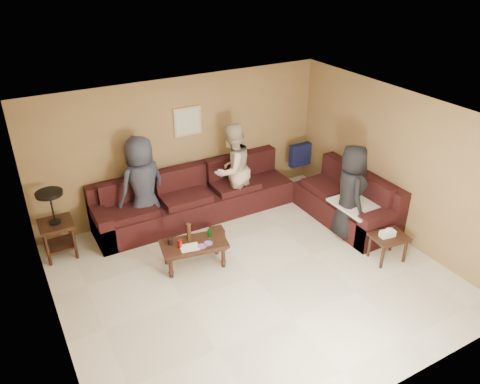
{
  "coord_description": "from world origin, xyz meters",
  "views": [
    {
      "loc": [
        -2.95,
        -4.85,
        4.49
      ],
      "look_at": [
        0.25,
        0.85,
        1.0
      ],
      "focal_mm": 35.0,
      "sensor_mm": 36.0,
      "label": 1
    }
  ],
  "objects_px": {
    "side_table_right": "(388,239)",
    "person_middle": "(232,169)",
    "sectional_sofa": "(249,202)",
    "person_left": "(143,186)",
    "coffee_table": "(194,246)",
    "person_right": "(350,192)",
    "end_table_left": "(55,223)",
    "waste_bin": "(217,236)"
  },
  "relations": [
    {
      "from": "end_table_left",
      "to": "person_middle",
      "type": "height_order",
      "value": "person_middle"
    },
    {
      "from": "sectional_sofa",
      "to": "side_table_right",
      "type": "xyz_separation_m",
      "value": [
        1.27,
        -2.17,
        0.06
      ]
    },
    {
      "from": "sectional_sofa",
      "to": "end_table_left",
      "type": "height_order",
      "value": "end_table_left"
    },
    {
      "from": "end_table_left",
      "to": "person_middle",
      "type": "bearing_deg",
      "value": -2.02
    },
    {
      "from": "waste_bin",
      "to": "end_table_left",
      "type": "bearing_deg",
      "value": 158.9
    },
    {
      "from": "sectional_sofa",
      "to": "coffee_table",
      "type": "bearing_deg",
      "value": -150.99
    },
    {
      "from": "coffee_table",
      "to": "end_table_left",
      "type": "bearing_deg",
      "value": 143.75
    },
    {
      "from": "end_table_left",
      "to": "waste_bin",
      "type": "distance_m",
      "value": 2.58
    },
    {
      "from": "person_middle",
      "to": "person_right",
      "type": "distance_m",
      "value": 2.13
    },
    {
      "from": "coffee_table",
      "to": "person_left",
      "type": "height_order",
      "value": "person_left"
    },
    {
      "from": "end_table_left",
      "to": "waste_bin",
      "type": "bearing_deg",
      "value": -21.1
    },
    {
      "from": "waste_bin",
      "to": "person_right",
      "type": "height_order",
      "value": "person_right"
    },
    {
      "from": "side_table_right",
      "to": "person_middle",
      "type": "xyz_separation_m",
      "value": [
        -1.41,
        2.55,
        0.48
      ]
    },
    {
      "from": "side_table_right",
      "to": "person_left",
      "type": "height_order",
      "value": "person_left"
    },
    {
      "from": "person_left",
      "to": "person_right",
      "type": "height_order",
      "value": "person_left"
    },
    {
      "from": "person_right",
      "to": "sectional_sofa",
      "type": "bearing_deg",
      "value": 65.25
    },
    {
      "from": "person_left",
      "to": "person_right",
      "type": "bearing_deg",
      "value": 134.33
    },
    {
      "from": "coffee_table",
      "to": "person_right",
      "type": "bearing_deg",
      "value": -9.92
    },
    {
      "from": "side_table_right",
      "to": "sectional_sofa",
      "type": "bearing_deg",
      "value": 120.31
    },
    {
      "from": "person_left",
      "to": "sectional_sofa",
      "type": "bearing_deg",
      "value": 149.04
    },
    {
      "from": "side_table_right",
      "to": "person_left",
      "type": "bearing_deg",
      "value": 138.48
    },
    {
      "from": "coffee_table",
      "to": "person_middle",
      "type": "relative_size",
      "value": 0.63
    },
    {
      "from": "side_table_right",
      "to": "waste_bin",
      "type": "relative_size",
      "value": 2.21
    },
    {
      "from": "sectional_sofa",
      "to": "waste_bin",
      "type": "bearing_deg",
      "value": -154.02
    },
    {
      "from": "person_right",
      "to": "waste_bin",
      "type": "bearing_deg",
      "value": 89.66
    },
    {
      "from": "person_left",
      "to": "person_middle",
      "type": "bearing_deg",
      "value": 160.38
    },
    {
      "from": "coffee_table",
      "to": "person_right",
      "type": "height_order",
      "value": "person_right"
    },
    {
      "from": "coffee_table",
      "to": "side_table_right",
      "type": "xyz_separation_m",
      "value": [
        2.73,
        -1.36,
        0.03
      ]
    },
    {
      "from": "coffee_table",
      "to": "person_right",
      "type": "xyz_separation_m",
      "value": [
        2.67,
        -0.47,
        0.47
      ]
    },
    {
      "from": "side_table_right",
      "to": "person_middle",
      "type": "height_order",
      "value": "person_middle"
    },
    {
      "from": "coffee_table",
      "to": "person_middle",
      "type": "distance_m",
      "value": 1.85
    },
    {
      "from": "sectional_sofa",
      "to": "coffee_table",
      "type": "distance_m",
      "value": 1.68
    },
    {
      "from": "person_middle",
      "to": "coffee_table",
      "type": "bearing_deg",
      "value": 21.42
    },
    {
      "from": "end_table_left",
      "to": "person_left",
      "type": "bearing_deg",
      "value": 1.53
    },
    {
      "from": "person_middle",
      "to": "waste_bin",
      "type": "bearing_deg",
      "value": 27.12
    },
    {
      "from": "end_table_left",
      "to": "side_table_right",
      "type": "relative_size",
      "value": 1.95
    },
    {
      "from": "coffee_table",
      "to": "person_right",
      "type": "relative_size",
      "value": 0.66
    },
    {
      "from": "side_table_right",
      "to": "person_middle",
      "type": "bearing_deg",
      "value": 118.93
    },
    {
      "from": "waste_bin",
      "to": "person_left",
      "type": "xyz_separation_m",
      "value": [
        -0.9,
        0.95,
        0.74
      ]
    },
    {
      "from": "waste_bin",
      "to": "person_left",
      "type": "height_order",
      "value": "person_left"
    },
    {
      "from": "sectional_sofa",
      "to": "person_left",
      "type": "relative_size",
      "value": 2.65
    },
    {
      "from": "sectional_sofa",
      "to": "waste_bin",
      "type": "relative_size",
      "value": 17.32
    }
  ]
}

